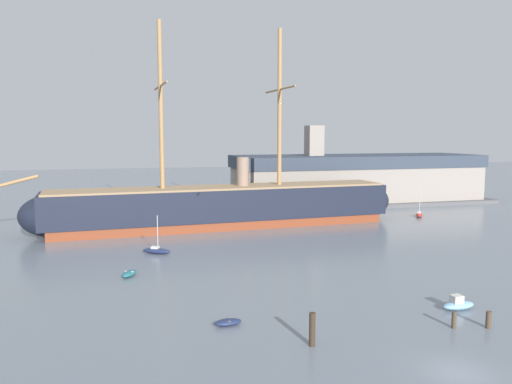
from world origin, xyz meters
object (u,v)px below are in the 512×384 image
(dinghy_foreground_left, at_px, (228,322))
(sailboat_far_left, at_px, (70,227))
(sailboat_far_right, at_px, (419,214))
(tall_ship, at_px, (223,206))
(dockside_warehouse_right, at_px, (357,179))
(mooring_piling_right_pair, at_px, (454,320))
(seagull_in_flight, at_px, (282,104))
(motorboat_foreground_right, at_px, (458,304))
(dinghy_distant_centre, at_px, (230,213))
(sailboat_alongside_bow, at_px, (157,251))
(mooring_piling_nearest, at_px, (489,320))
(dinghy_mid_left, at_px, (129,274))
(mooring_piling_left_pair, at_px, (312,329))

(dinghy_foreground_left, height_order, sailboat_far_left, sailboat_far_left)
(dinghy_foreground_left, height_order, sailboat_far_right, sailboat_far_right)
(tall_ship, xyz_separation_m, dockside_warehouse_right, (33.18, 20.02, 1.74))
(mooring_piling_right_pair, height_order, seagull_in_flight, seagull_in_flight)
(sailboat_far_right, bearing_deg, dinghy_foreground_left, -136.77)
(motorboat_foreground_right, bearing_deg, tall_ship, 104.58)
(dockside_warehouse_right, height_order, seagull_in_flight, seagull_in_flight)
(seagull_in_flight, bearing_deg, tall_ship, 87.96)
(tall_ship, xyz_separation_m, dinghy_distant_centre, (3.87, 12.33, -3.10))
(sailboat_alongside_bow, distance_m, dockside_warehouse_right, 57.44)
(tall_ship, xyz_separation_m, dinghy_foreground_left, (-8.20, -40.82, -3.09))
(mooring_piling_nearest, bearing_deg, dockside_warehouse_right, 71.26)
(sailboat_far_left, bearing_deg, seagull_in_flight, -59.15)
(dinghy_foreground_left, xyz_separation_m, sailboat_alongside_bow, (-3.41, 25.19, 0.15))
(sailboat_alongside_bow, bearing_deg, motorboat_foreground_right, -49.82)
(dinghy_mid_left, distance_m, sailboat_far_right, 56.74)
(dinghy_distant_centre, height_order, seagull_in_flight, seagull_in_flight)
(dinghy_distant_centre, relative_size, mooring_piling_left_pair, 0.90)
(dinghy_mid_left, height_order, sailboat_far_left, sailboat_far_left)
(tall_ship, bearing_deg, dinghy_distant_centre, 72.56)
(tall_ship, relative_size, dinghy_foreground_left, 29.29)
(tall_ship, height_order, motorboat_foreground_right, tall_ship)
(dinghy_mid_left, bearing_deg, seagull_in_flight, -28.49)
(dinghy_distant_centre, height_order, dockside_warehouse_right, dockside_warehouse_right)
(seagull_in_flight, bearing_deg, sailboat_far_left, 120.85)
(sailboat_far_right, distance_m, seagull_in_flight, 52.20)
(tall_ship, distance_m, sailboat_far_left, 23.84)
(dinghy_mid_left, relative_size, mooring_piling_right_pair, 2.03)
(sailboat_far_left, xyz_separation_m, mooring_piling_left_pair, (19.82, -50.47, 0.80))
(mooring_piling_right_pair, height_order, dockside_warehouse_right, dockside_warehouse_right)
(mooring_piling_nearest, distance_m, seagull_in_flight, 24.78)
(dinghy_mid_left, xyz_separation_m, mooring_piling_right_pair, (23.17, -20.96, 0.36))
(sailboat_alongside_bow, height_order, mooring_piling_left_pair, sailboat_alongside_bow)
(tall_ship, relative_size, sailboat_far_right, 13.54)
(sailboat_alongside_bow, height_order, mooring_piling_nearest, sailboat_alongside_bow)
(motorboat_foreground_right, xyz_separation_m, seagull_in_flight, (-12.20, 9.98, 16.88))
(dinghy_distant_centre, distance_m, mooring_piling_nearest, 59.26)
(sailboat_alongside_bow, height_order, seagull_in_flight, seagull_in_flight)
(mooring_piling_nearest, bearing_deg, motorboat_foreground_right, 83.79)
(dinghy_mid_left, relative_size, sailboat_far_left, 0.58)
(motorboat_foreground_right, height_order, mooring_piling_right_pair, mooring_piling_right_pair)
(tall_ship, bearing_deg, mooring_piling_right_pair, -80.02)
(mooring_piling_left_pair, bearing_deg, tall_ship, 85.75)
(dinghy_mid_left, bearing_deg, tall_ship, 58.78)
(mooring_piling_right_pair, bearing_deg, motorboat_foreground_right, 49.02)
(motorboat_foreground_right, distance_m, sailboat_far_right, 49.45)
(mooring_piling_nearest, bearing_deg, dinghy_mid_left, 139.91)
(sailboat_alongside_bow, relative_size, mooring_piling_nearest, 3.69)
(dinghy_foreground_left, relative_size, seagull_in_flight, 1.81)
(sailboat_far_left, distance_m, mooring_piling_nearest, 61.21)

